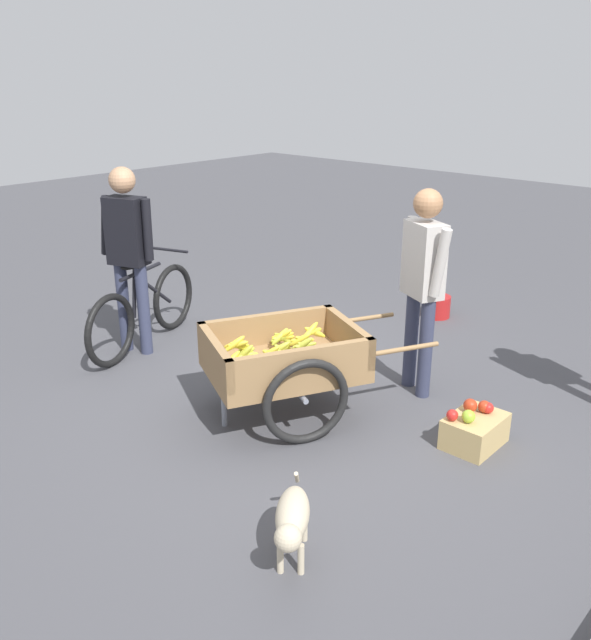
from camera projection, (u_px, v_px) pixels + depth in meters
name	position (u px, v px, depth m)	size (l,w,h in m)	color
ground_plane	(303.00, 409.00, 5.19)	(24.00, 24.00, 0.00)	#47474C
fruit_cart	(284.00, 362.00, 4.95)	(1.81, 1.41, 0.70)	#937047
vendor_person	(423.00, 274.00, 5.15)	(0.33, 0.52, 1.65)	#333851
bicycle	(144.00, 310.00, 6.26)	(1.59, 0.67, 0.85)	black
cyclist_person	(128.00, 244.00, 5.90)	(0.30, 0.55, 1.70)	#333851
dog	(292.00, 519.00, 3.49)	(0.56, 0.45, 0.40)	beige
plastic_bucket	(437.00, 306.00, 7.09)	(0.29, 0.29, 0.23)	#B21E1E
apple_crate	(474.00, 429.00, 4.65)	(0.44, 0.32, 0.32)	tan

